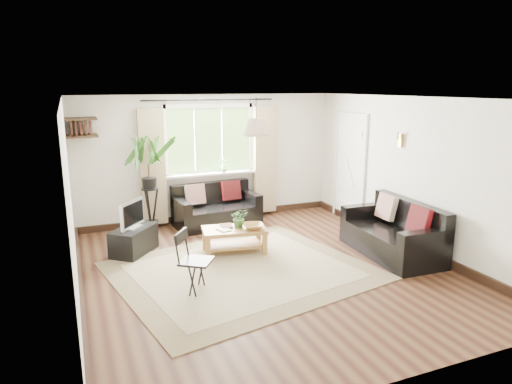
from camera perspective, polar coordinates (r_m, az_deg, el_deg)
name	(u,v)px	position (r m, az deg, el deg)	size (l,w,h in m)	color
floor	(267,269)	(6.60, 1.34, -9.66)	(5.50, 5.50, 0.00)	black
ceiling	(268,98)	(6.08, 1.46, 11.66)	(5.50, 5.50, 0.00)	white
wall_back	(209,158)	(8.77, -5.85, 4.21)	(5.00, 0.02, 2.40)	silver
wall_front	(401,255)	(3.97, 17.69, -7.53)	(5.00, 0.02, 2.40)	silver
wall_left	(71,205)	(5.73, -22.16, -1.56)	(0.02, 5.50, 2.40)	silver
wall_right	(413,174)	(7.57, 19.01, 2.11)	(0.02, 5.50, 2.40)	silver
rug	(242,270)	(6.54, -1.77, -9.77)	(3.35, 2.87, 0.02)	beige
window	(210,140)	(8.69, -5.83, 6.45)	(2.50, 0.16, 2.16)	white
door	(349,169)	(8.91, 11.61, 2.84)	(0.06, 0.96, 2.06)	silver
corner_shelf	(81,127)	(8.10, -21.03, 7.57)	(0.50, 0.50, 0.34)	black
pendant_lamp	(256,123)	(6.47, 0.00, 8.66)	(0.36, 0.36, 0.54)	beige
wall_sconce	(399,138)	(7.67, 17.44, 6.45)	(0.12, 0.12, 0.28)	beige
sofa_back	(217,206)	(8.53, -4.91, -1.78)	(1.55, 0.78, 0.73)	black
sofa_right	(392,230)	(7.33, 16.63, -4.58)	(0.84, 1.68, 0.79)	black
coffee_table	(234,240)	(7.17, -2.72, -6.06)	(0.97, 0.53, 0.40)	brown
table_plant	(239,218)	(7.12, -2.11, -3.23)	(0.27, 0.24, 0.30)	#315D25
bowl	(253,226)	(7.06, -0.35, -4.31)	(0.31, 0.31, 0.08)	olive
book_a	(219,231)	(6.98, -4.63, -4.82)	(0.16, 0.22, 0.02)	white
book_b	(221,226)	(7.17, -4.43, -4.30)	(0.18, 0.24, 0.02)	#562E22
tv_stand	(134,240)	(7.38, -15.02, -5.88)	(0.77, 0.43, 0.41)	black
tv	(132,214)	(7.26, -15.22, -2.64)	(0.59, 0.20, 0.45)	#A5A5AA
palm_stand	(149,184)	(8.19, -13.18, 0.93)	(0.68, 0.68, 1.74)	black
folding_chair	(196,262)	(5.84, -7.46, -8.69)	(0.41, 0.41, 0.79)	black
sill_plant	(224,165)	(8.76, -4.04, 3.33)	(0.14, 0.10, 0.27)	#2D6023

